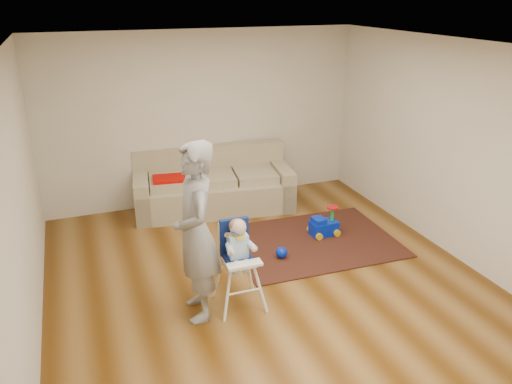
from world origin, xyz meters
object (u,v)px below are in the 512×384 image
object	(u,v)px
high_chair	(238,265)
adult	(196,233)
toy_ball	(282,252)
side_table	(152,204)
sofa	(213,181)
ride_on_toy	(324,221)

from	to	relation	value
high_chair	adult	xyz separation A→B (m)	(-0.44, 0.01, 0.45)
toy_ball	adult	bearing A→B (deg)	-149.80
side_table	toy_ball	xyz separation A→B (m)	(1.33, -1.87, -0.13)
sofa	adult	world-z (taller)	adult
toy_ball	high_chair	bearing A→B (deg)	-137.93
high_chair	adult	size ratio (longest dim) A/B	0.54
side_table	high_chair	world-z (taller)	high_chair
side_table	ride_on_toy	size ratio (longest dim) A/B	1.08
ride_on_toy	adult	size ratio (longest dim) A/B	0.22
ride_on_toy	high_chair	distance (m)	2.04
sofa	high_chair	size ratio (longest dim) A/B	2.44
high_chair	side_table	bearing A→B (deg)	101.85
toy_ball	adult	world-z (taller)	adult
toy_ball	high_chair	xyz separation A→B (m)	(-0.84, -0.76, 0.41)
high_chair	adult	distance (m)	0.63
side_table	toy_ball	world-z (taller)	side_table
side_table	toy_ball	bearing A→B (deg)	-54.61
high_chair	adult	bearing A→B (deg)	179.73
side_table	ride_on_toy	bearing A→B (deg)	-34.32
sofa	side_table	xyz separation A→B (m)	(-0.97, 0.02, -0.25)
side_table	adult	size ratio (longest dim) A/B	0.23
ride_on_toy	adult	xyz separation A→B (m)	(-2.10, -1.15, 0.73)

